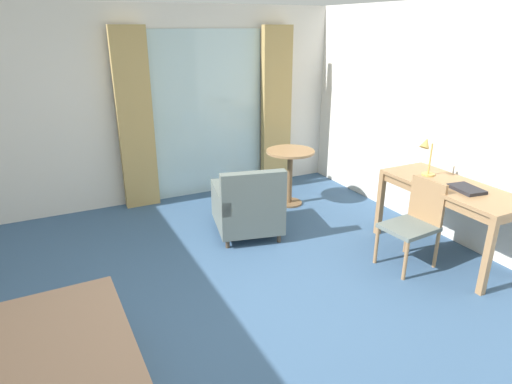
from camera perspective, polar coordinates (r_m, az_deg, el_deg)
The scene contains 12 objects.
ground at distance 3.73m, azimuth -4.45°, elevation -17.04°, with size 6.34×6.42×0.10m, color #38567A.
wall_back at distance 5.89m, azimuth -15.86°, elevation 10.37°, with size 5.94×0.12×2.50m, color silver.
wall_right at distance 4.93m, azimuth 28.45°, elevation 6.74°, with size 0.12×6.02×2.50m, color silver.
balcony_glass_door at distance 6.10m, azimuth -6.23°, elevation 9.92°, with size 1.56×0.02×2.20m, color silver.
curtain_panel_left at distance 5.74m, azimuth -15.41°, elevation 8.86°, with size 0.43×0.10×2.25m, color tan.
curtain_panel_right at distance 6.41m, azimuth 2.65°, elevation 10.77°, with size 0.44×0.10×2.25m, color tan.
writing_desk at distance 4.77m, azimuth 24.01°, elevation -0.19°, with size 0.61×1.42×0.77m.
desk_chair at distance 4.54m, azimuth 19.97°, elevation -3.41°, with size 0.51×0.44×0.86m.
desk_lamp at distance 4.79m, azimuth 21.25°, elevation 5.03°, with size 0.28×0.16×0.44m.
closed_book at distance 4.63m, azimuth 25.65°, elevation 0.35°, with size 0.21×0.31×0.03m, color #232328.
armchair_by_window at distance 4.93m, azimuth -1.07°, elevation -2.00°, with size 0.85×0.91×0.83m.
round_cafe_table at distance 5.74m, azimuth 4.43°, elevation 3.51°, with size 0.62×0.62×0.74m.
Camera 1 is at (-1.05, -2.76, 2.23)m, focal length 30.85 mm.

